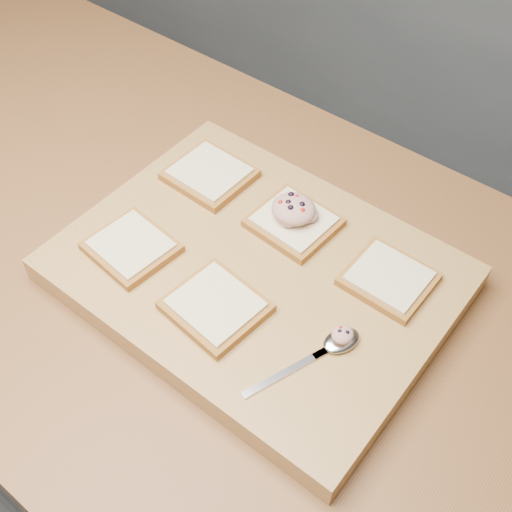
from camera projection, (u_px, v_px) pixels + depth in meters
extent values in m
plane|color=#515459|center=(256.00, 507.00, 1.60)|extent=(4.00, 4.00, 0.00)
cube|color=slate|center=(256.00, 434.00, 1.28)|extent=(1.90, 0.75, 0.84)
cube|color=brown|center=(256.00, 301.00, 0.93)|extent=(2.00, 0.80, 0.06)
cube|color=tan|center=(256.00, 273.00, 0.90)|extent=(0.52, 0.39, 0.04)
cube|color=#986127|center=(210.00, 175.00, 0.99)|extent=(0.12, 0.11, 0.01)
cube|color=#F8ECBD|center=(210.00, 171.00, 0.99)|extent=(0.10, 0.10, 0.00)
cube|color=#986127|center=(294.00, 223.00, 0.93)|extent=(0.12, 0.11, 0.01)
cube|color=#F8ECBD|center=(294.00, 219.00, 0.92)|extent=(0.10, 0.09, 0.00)
cube|color=#986127|center=(389.00, 279.00, 0.86)|extent=(0.11, 0.10, 0.01)
cube|color=#F8ECBD|center=(390.00, 276.00, 0.86)|extent=(0.10, 0.09, 0.00)
cube|color=#986127|center=(132.00, 247.00, 0.90)|extent=(0.12, 0.11, 0.01)
cube|color=#F8ECBD|center=(131.00, 244.00, 0.89)|extent=(0.10, 0.10, 0.00)
cube|color=#986127|center=(216.00, 307.00, 0.83)|extent=(0.13, 0.12, 0.01)
cube|color=#F8ECBD|center=(215.00, 303.00, 0.83)|extent=(0.11, 0.10, 0.00)
ellipsoid|color=tan|center=(294.00, 209.00, 0.91)|extent=(0.06, 0.06, 0.03)
sphere|color=black|center=(302.00, 205.00, 0.90)|extent=(0.01, 0.01, 0.01)
sphere|color=black|center=(291.00, 195.00, 0.91)|extent=(0.01, 0.01, 0.01)
sphere|color=black|center=(291.00, 208.00, 0.90)|extent=(0.01, 0.01, 0.01)
sphere|color=black|center=(288.00, 203.00, 0.90)|extent=(0.01, 0.01, 0.01)
sphere|color=#A5140C|center=(302.00, 210.00, 0.90)|extent=(0.01, 0.01, 0.01)
sphere|color=#A5140C|center=(297.00, 197.00, 0.91)|extent=(0.01, 0.01, 0.01)
sphere|color=#A5140C|center=(281.00, 202.00, 0.91)|extent=(0.01, 0.01, 0.01)
ellipsoid|color=silver|center=(341.00, 340.00, 0.80)|extent=(0.05, 0.06, 0.01)
cube|color=silver|center=(325.00, 351.00, 0.79)|extent=(0.02, 0.03, 0.00)
cube|color=silver|center=(288.00, 371.00, 0.78)|extent=(0.05, 0.12, 0.00)
ellipsoid|color=tan|center=(342.00, 334.00, 0.79)|extent=(0.03, 0.03, 0.01)
sphere|color=black|center=(347.00, 333.00, 0.78)|extent=(0.01, 0.01, 0.01)
sphere|color=black|center=(340.00, 332.00, 0.79)|extent=(0.01, 0.01, 0.01)
sphere|color=#A5140C|center=(341.00, 328.00, 0.79)|extent=(0.01, 0.01, 0.01)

